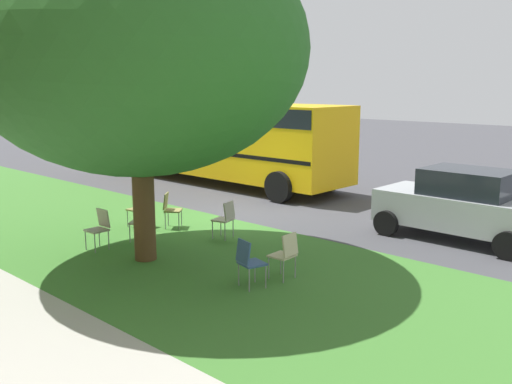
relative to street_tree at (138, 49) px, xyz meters
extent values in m
plane|color=#424247|center=(1.41, -3.89, -4.19)|extent=(80.00, 80.00, 0.00)
cube|color=#3D752D|center=(1.41, -0.69, -4.19)|extent=(48.00, 6.00, 0.01)
cylinder|color=brown|center=(0.00, 0.00, -2.88)|extent=(0.44, 0.44, 2.62)
ellipsoid|color=#2D6B28|center=(0.00, 0.00, 0.01)|extent=(6.60, 6.60, 4.88)
cube|color=beige|center=(-2.81, -1.01, -3.75)|extent=(0.42, 0.44, 0.04)
cube|color=beige|center=(-2.98, -1.02, -3.51)|extent=(0.10, 0.40, 0.40)
cylinder|color=gray|center=(-2.63, -1.18, -3.98)|extent=(0.02, 0.02, 0.42)
cylinder|color=gray|center=(-2.64, -0.82, -3.98)|extent=(0.02, 0.02, 0.42)
cylinder|color=gray|center=(-2.97, -1.20, -3.98)|extent=(0.02, 0.02, 0.42)
cylinder|color=gray|center=(-2.98, -0.84, -3.98)|extent=(0.02, 0.02, 0.42)
cube|color=#ADA393|center=(1.22, -0.74, -3.75)|extent=(0.57, 0.57, 0.04)
cube|color=#ADA393|center=(1.32, -0.89, -3.51)|extent=(0.38, 0.30, 0.40)
cylinder|color=gray|center=(1.27, -0.50, -3.98)|extent=(0.02, 0.02, 0.42)
cylinder|color=gray|center=(0.97, -0.70, -3.98)|extent=(0.02, 0.02, 0.42)
cylinder|color=gray|center=(1.46, -0.77, -3.98)|extent=(0.02, 0.02, 0.42)
cylinder|color=gray|center=(1.17, -0.98, -3.98)|extent=(0.02, 0.02, 0.42)
cube|color=#ADA393|center=(0.01, -2.20, -3.75)|extent=(0.49, 0.50, 0.04)
cube|color=#ADA393|center=(-0.16, -2.25, -3.51)|extent=(0.18, 0.41, 0.40)
cylinder|color=gray|center=(0.22, -2.34, -3.98)|extent=(0.02, 0.02, 0.42)
cylinder|color=gray|center=(0.13, -1.99, -3.98)|extent=(0.02, 0.02, 0.42)
cylinder|color=gray|center=(-0.11, -2.42, -3.98)|extent=(0.02, 0.02, 0.42)
cylinder|color=gray|center=(-0.20, -2.07, -3.98)|extent=(0.02, 0.02, 0.42)
cube|color=#ADA393|center=(1.32, 0.31, -3.75)|extent=(0.43, 0.41, 0.04)
cube|color=#ADA393|center=(1.32, 0.13, -3.51)|extent=(0.40, 0.09, 0.40)
cylinder|color=gray|center=(1.49, 0.48, -3.98)|extent=(0.02, 0.02, 0.42)
cylinder|color=gray|center=(1.13, 0.48, -3.98)|extent=(0.02, 0.02, 0.42)
cylinder|color=gray|center=(1.50, 0.14, -3.98)|extent=(0.02, 0.02, 0.42)
cylinder|color=gray|center=(1.14, 0.14, -3.98)|extent=(0.02, 0.02, 0.42)
cube|color=#335184|center=(-2.71, -0.31, -3.75)|extent=(0.51, 0.50, 0.04)
cube|color=#335184|center=(-2.66, -0.13, -3.51)|extent=(0.41, 0.19, 0.40)
cylinder|color=gray|center=(-2.93, -0.43, -3.98)|extent=(0.02, 0.02, 0.42)
cylinder|color=gray|center=(-2.58, -0.52, -3.98)|extent=(0.02, 0.02, 0.42)
cylinder|color=gray|center=(-2.84, -0.10, -3.98)|extent=(0.02, 0.02, 0.42)
cylinder|color=gray|center=(-2.49, -0.19, -3.98)|extent=(0.02, 0.02, 0.42)
cube|color=olive|center=(1.63, -2.04, -3.75)|extent=(0.58, 0.58, 0.04)
cube|color=olive|center=(1.77, -1.93, -3.51)|extent=(0.32, 0.36, 0.40)
cylinder|color=gray|center=(1.38, -2.01, -3.98)|extent=(0.02, 0.02, 0.42)
cylinder|color=gray|center=(1.61, -2.29, -3.98)|extent=(0.02, 0.02, 0.42)
cylinder|color=gray|center=(1.64, -1.80, -3.98)|extent=(0.02, 0.02, 0.42)
cylinder|color=gray|center=(1.87, -2.07, -3.98)|extent=(0.02, 0.02, 0.42)
cube|color=olive|center=(2.40, -1.51, -3.75)|extent=(0.47, 0.49, 0.04)
cube|color=olive|center=(2.22, -1.55, -3.51)|extent=(0.16, 0.41, 0.40)
cylinder|color=gray|center=(2.60, -1.66, -3.98)|extent=(0.02, 0.02, 0.42)
cylinder|color=gray|center=(2.53, -1.30, -3.98)|extent=(0.02, 0.02, 0.42)
cylinder|color=gray|center=(2.27, -1.72, -3.98)|extent=(0.02, 0.02, 0.42)
cylinder|color=gray|center=(2.20, -1.37, -3.98)|extent=(0.02, 0.02, 0.42)
cube|color=#ADB2B7|center=(-4.05, -5.87, -3.51)|extent=(3.70, 1.64, 0.76)
cube|color=#1E232B|center=(-4.20, -5.87, -2.86)|extent=(1.90, 1.44, 0.64)
cylinder|color=black|center=(-2.65, -5.00, -3.89)|extent=(0.60, 0.18, 0.60)
cylinder|color=black|center=(-2.65, -6.74, -3.89)|extent=(0.60, 0.18, 0.60)
cylinder|color=black|center=(-5.45, -5.00, -3.89)|extent=(0.60, 0.18, 0.60)
cube|color=yellow|center=(5.66, -7.40, -2.56)|extent=(10.40, 2.44, 2.50)
cube|color=black|center=(5.66, -7.40, -2.91)|extent=(10.30, 2.46, 0.12)
cube|color=black|center=(5.66, -7.40, -1.66)|extent=(10.30, 2.46, 0.56)
cylinder|color=black|center=(9.66, -6.14, -3.71)|extent=(0.96, 0.28, 0.96)
cylinder|color=black|center=(9.66, -8.66, -3.71)|extent=(0.96, 0.28, 0.96)
cylinder|color=black|center=(1.66, -6.14, -3.71)|extent=(0.96, 0.28, 0.96)
cylinder|color=black|center=(1.66, -8.66, -3.71)|extent=(0.96, 0.28, 0.96)
camera|label=1|loc=(-9.22, 6.61, -0.66)|focal=39.60mm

